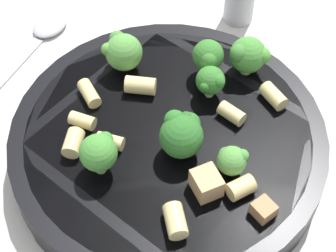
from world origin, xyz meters
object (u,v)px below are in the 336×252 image
at_px(rigatoni_3, 232,113).
at_px(rigatoni_7, 82,121).
at_px(broccoli_floret_6, 183,132).
at_px(chicken_chunk_1, 205,184).
at_px(rigatoni_8, 73,143).
at_px(broccoli_floret_3, 248,55).
at_px(rigatoni_4, 110,141).
at_px(rigatoni_6, 175,221).
at_px(broccoli_floret_4, 211,81).
at_px(broccoli_floret_5, 98,152).
at_px(rigatoni_1, 89,93).
at_px(rigatoni_0, 274,96).
at_px(rigatoni_5, 241,188).
at_px(broccoli_floret_1, 232,160).
at_px(broccoli_floret_2, 119,53).
at_px(chicken_chunk_0, 264,209).
at_px(spoon, 41,35).
at_px(rigatoni_2, 145,84).
at_px(pasta_bowl, 168,143).
at_px(broccoli_floret_0, 208,57).

relative_size(rigatoni_3, rigatoni_7, 1.05).
distance_m(broccoli_floret_6, rigatoni_7, 0.10).
bearing_deg(chicken_chunk_1, rigatoni_8, -139.03).
bearing_deg(broccoli_floret_6, broccoli_floret_3, 117.71).
height_order(rigatoni_4, rigatoni_6, rigatoni_6).
bearing_deg(broccoli_floret_4, broccoli_floret_5, -77.69).
bearing_deg(rigatoni_1, broccoli_floret_6, 28.10).
bearing_deg(rigatoni_0, broccoli_floret_5, -92.03).
bearing_deg(rigatoni_5, chicken_chunk_1, -121.63).
distance_m(broccoli_floret_1, broccoli_floret_2, 0.16).
distance_m(broccoli_floret_3, rigatoni_7, 0.17).
distance_m(broccoli_floret_5, chicken_chunk_0, 0.15).
distance_m(broccoli_floret_6, rigatoni_1, 0.11).
relative_size(broccoli_floret_2, broccoli_floret_3, 1.00).
relative_size(broccoli_floret_3, broccoli_floret_6, 0.96).
height_order(rigatoni_0, rigatoni_7, rigatoni_0).
distance_m(broccoli_floret_2, broccoli_floret_4, 0.10).
bearing_deg(spoon, chicken_chunk_1, 10.02).
height_order(broccoli_floret_4, rigatoni_7, broccoli_floret_4).
distance_m(broccoli_floret_6, rigatoni_0, 0.11).
xyz_separation_m(broccoli_floret_2, rigatoni_5, (0.18, 0.03, -0.01)).
xyz_separation_m(broccoli_floret_1, broccoli_floret_6, (-0.04, -0.03, 0.01)).
height_order(broccoli_floret_2, rigatoni_2, broccoli_floret_2).
height_order(broccoli_floret_2, chicken_chunk_0, broccoli_floret_2).
relative_size(broccoli_floret_2, rigatoni_3, 1.62).
xyz_separation_m(rigatoni_1, rigatoni_2, (0.02, 0.05, 0.00)).
xyz_separation_m(pasta_bowl, broccoli_floret_2, (-0.10, -0.00, 0.04)).
bearing_deg(spoon, chicken_chunk_0, 14.14).
height_order(broccoli_floret_2, rigatoni_3, broccoli_floret_2).
height_order(broccoli_floret_0, broccoli_floret_5, same).
xyz_separation_m(broccoli_floret_0, chicken_chunk_0, (0.16, -0.04, -0.02)).
distance_m(broccoli_floret_4, rigatoni_6, 0.15).
bearing_deg(broccoli_floret_0, rigatoni_6, -38.93).
distance_m(rigatoni_5, chicken_chunk_1, 0.03).
height_order(broccoli_floret_4, chicken_chunk_1, broccoli_floret_4).
bearing_deg(broccoli_floret_6, broccoli_floret_0, 136.38).
xyz_separation_m(broccoli_floret_0, rigatoni_8, (0.02, -0.15, -0.02)).
relative_size(broccoli_floret_2, rigatoni_7, 1.71).
relative_size(broccoli_floret_5, rigatoni_0, 1.54).
xyz_separation_m(pasta_bowl, chicken_chunk_1, (0.07, -0.00, 0.03)).
relative_size(rigatoni_5, rigatoni_8, 0.92).
xyz_separation_m(broccoli_floret_5, rigatoni_4, (-0.02, 0.02, -0.02)).
relative_size(broccoli_floret_2, chicken_chunk_1, 1.66).
distance_m(broccoli_floret_2, broccoli_floret_3, 0.13).
xyz_separation_m(broccoli_floret_2, broccoli_floret_6, (0.12, 0.01, 0.00)).
xyz_separation_m(broccoli_floret_2, chicken_chunk_1, (0.17, 0.00, -0.01)).
relative_size(broccoli_floret_0, chicken_chunk_0, 2.37).
bearing_deg(broccoli_floret_0, spoon, -144.71).
distance_m(broccoli_floret_4, chicken_chunk_0, 0.14).
height_order(broccoli_floret_1, rigatoni_4, broccoli_floret_1).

